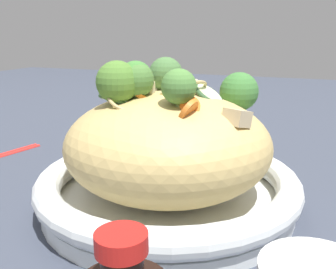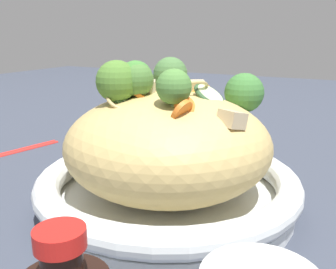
{
  "view_description": "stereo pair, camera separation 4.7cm",
  "coord_description": "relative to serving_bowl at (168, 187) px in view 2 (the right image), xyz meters",
  "views": [
    {
      "loc": [
        0.17,
        -0.42,
        0.22
      ],
      "look_at": [
        0.0,
        0.0,
        0.1
      ],
      "focal_mm": 40.68,
      "sensor_mm": 36.0,
      "label": 1
    },
    {
      "loc": [
        0.21,
        -0.4,
        0.22
      ],
      "look_at": [
        0.0,
        0.0,
        0.1
      ],
      "focal_mm": 40.68,
      "sensor_mm": 36.0,
      "label": 2
    }
  ],
  "objects": [
    {
      "name": "serving_bowl",
      "position": [
        0.0,
        0.0,
        0.0
      ],
      "size": [
        0.33,
        0.33,
        0.05
      ],
      "color": "white",
      "rests_on": "ground_plane"
    },
    {
      "name": "chopsticks_pair",
      "position": [
        -0.36,
        0.04,
        -0.02
      ],
      "size": [
        0.06,
        0.23,
        0.01
      ],
      "color": "red",
      "rests_on": "ground_plane"
    },
    {
      "name": "chicken_chunks",
      "position": [
        -0.01,
        0.05,
        0.12
      ],
      "size": [
        0.17,
        0.14,
        0.04
      ],
      "color": "#C4B48B",
      "rests_on": "serving_bowl"
    },
    {
      "name": "noodle_heap",
      "position": [
        -0.0,
        -0.0,
        0.06
      ],
      "size": [
        0.25,
        0.25,
        0.15
      ],
      "color": "tan",
      "rests_on": "serving_bowl"
    },
    {
      "name": "ground_plane",
      "position": [
        0.0,
        0.0,
        -0.03
      ],
      "size": [
        3.0,
        3.0,
        0.0
      ],
      "primitive_type": "plane",
      "color": "#393F4E"
    },
    {
      "name": "zucchini_slices",
      "position": [
        -0.04,
        0.01,
        0.11
      ],
      "size": [
        0.17,
        0.14,
        0.04
      ],
      "color": "beige",
      "rests_on": "serving_bowl"
    },
    {
      "name": "broccoli_florets",
      "position": [
        -0.0,
        0.01,
        0.13
      ],
      "size": [
        0.18,
        0.18,
        0.08
      ],
      "color": "#9AB974",
      "rests_on": "serving_bowl"
    },
    {
      "name": "carrot_coins",
      "position": [
        0.02,
        -0.01,
        0.12
      ],
      "size": [
        0.1,
        0.14,
        0.03
      ],
      "color": "orange",
      "rests_on": "serving_bowl"
    }
  ]
}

